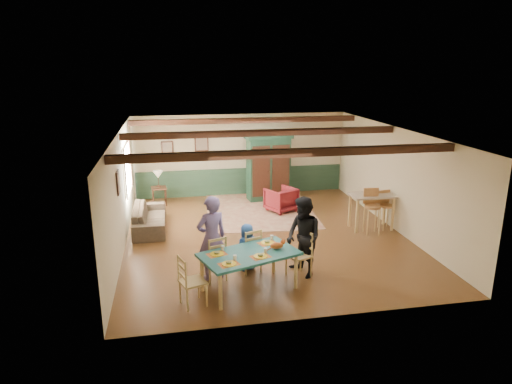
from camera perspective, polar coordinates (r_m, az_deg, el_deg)
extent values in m
plane|color=#4F2E16|center=(11.81, 1.21, -5.51)|extent=(8.00, 8.00, 0.00)
cube|color=beige|center=(15.22, -1.87, 4.66)|extent=(7.00, 0.02, 2.70)
cube|color=beige|center=(11.22, -16.52, -0.06)|extent=(0.02, 8.00, 2.70)
cube|color=beige|center=(12.56, 17.07, 1.56)|extent=(0.02, 8.00, 2.70)
cube|color=white|center=(11.11, 1.30, 7.57)|extent=(7.00, 8.00, 0.02)
cube|color=#213D2B|center=(15.40, -1.83, 1.36)|extent=(6.95, 0.03, 0.90)
cube|color=black|center=(8.92, 4.37, 4.89)|extent=(6.95, 0.16, 0.16)
cube|color=black|center=(11.51, 0.88, 7.41)|extent=(6.95, 0.16, 0.16)
cube|color=black|center=(14.05, -1.28, 8.93)|extent=(6.95, 0.16, 0.16)
imported|color=#6C599A|center=(9.31, -5.56, -5.74)|extent=(0.75, 0.61, 1.77)
imported|color=black|center=(9.46, 5.95, -5.65)|extent=(0.88, 0.99, 1.69)
imported|color=#27529E|center=(9.79, -1.11, -6.89)|extent=(0.58, 0.48, 1.03)
cube|color=#BEAF8A|center=(13.81, 0.40, -2.27)|extent=(3.41, 3.96, 0.01)
cube|color=#143323|center=(14.68, 1.56, 3.05)|extent=(1.54, 0.74, 2.10)
imported|color=#4C0F17|center=(13.66, 3.13, -0.93)|extent=(1.05, 1.06, 0.72)
imported|color=#3B3125|center=(12.54, -13.15, -3.14)|extent=(0.83, 2.11, 0.62)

